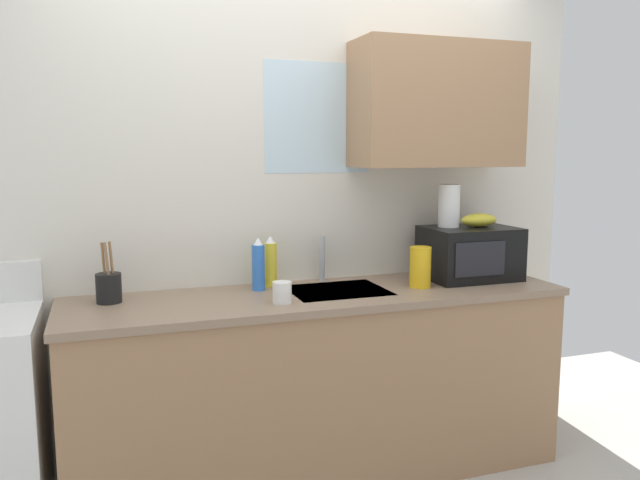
{
  "coord_description": "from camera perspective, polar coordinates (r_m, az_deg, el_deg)",
  "views": [
    {
      "loc": [
        -0.95,
        -2.73,
        1.57
      ],
      "look_at": [
        0.0,
        0.0,
        1.15
      ],
      "focal_mm": 35.28,
      "sensor_mm": 36.0,
      "label": 1
    }
  ],
  "objects": [
    {
      "name": "cereal_canister",
      "position": [
        3.1,
        9.08,
        -2.44
      ],
      "size": [
        0.1,
        0.1,
        0.2
      ],
      "primitive_type": "cylinder",
      "color": "gold",
      "rests_on": "counter_unit"
    },
    {
      "name": "kitchen_wall_assembly",
      "position": [
        3.24,
        0.22,
        4.36
      ],
      "size": [
        3.12,
        0.42,
        2.5
      ],
      "color": "silver",
      "rests_on": "ground"
    },
    {
      "name": "utensil_crock",
      "position": [
        2.91,
        -18.62,
        -4.05
      ],
      "size": [
        0.11,
        0.11,
        0.27
      ],
      "color": "black",
      "rests_on": "counter_unit"
    },
    {
      "name": "mug_white",
      "position": [
        2.76,
        -3.46,
        -4.77
      ],
      "size": [
        0.08,
        0.08,
        0.09
      ],
      "primitive_type": "cylinder",
      "color": "white",
      "rests_on": "counter_unit"
    },
    {
      "name": "counter_unit",
      "position": [
        3.1,
        0.03,
        -12.76
      ],
      "size": [
        2.35,
        0.63,
        0.9
      ],
      "color": "#9E7551",
      "rests_on": "ground"
    },
    {
      "name": "banana_bunch",
      "position": [
        3.36,
        14.22,
        1.76
      ],
      "size": [
        0.2,
        0.11,
        0.07
      ],
      "primitive_type": "ellipsoid",
      "color": "gold",
      "rests_on": "microwave"
    },
    {
      "name": "microwave",
      "position": [
        3.35,
        13.42,
        -1.16
      ],
      "size": [
        0.46,
        0.35,
        0.27
      ],
      "color": "black",
      "rests_on": "counter_unit"
    },
    {
      "name": "dish_soap_bottle_blue",
      "position": [
        3.01,
        -5.61,
        -2.31
      ],
      "size": [
        0.06,
        0.06,
        0.25
      ],
      "color": "blue",
      "rests_on": "counter_unit"
    },
    {
      "name": "sink_faucet",
      "position": [
        3.2,
        0.19,
        -1.7
      ],
      "size": [
        0.03,
        0.03,
        0.23
      ],
      "primitive_type": "cylinder",
      "color": "#B2B5BA",
      "rests_on": "counter_unit"
    },
    {
      "name": "paper_towel_roll",
      "position": [
        3.31,
        11.62,
        3.06
      ],
      "size": [
        0.11,
        0.11,
        0.22
      ],
      "primitive_type": "cylinder",
      "color": "white",
      "rests_on": "microwave"
    },
    {
      "name": "dish_soap_bottle_yellow",
      "position": [
        3.09,
        -4.52,
        -2.05
      ],
      "size": [
        0.06,
        0.06,
        0.25
      ],
      "color": "yellow",
      "rests_on": "counter_unit"
    }
  ]
}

